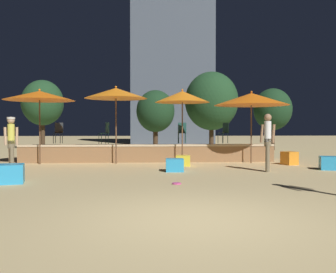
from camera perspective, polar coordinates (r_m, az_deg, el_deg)
ground_plane at (r=5.85m, az=4.62°, el=-12.53°), size 120.00×120.00×0.00m
wooden_deck at (r=16.19m, az=-3.06°, el=-2.48°), size 10.35×2.25×0.73m
patio_umbrella_0 at (r=15.26m, az=12.59°, el=5.56°), size 2.95×2.95×2.86m
patio_umbrella_1 at (r=14.81m, az=-7.94°, el=6.54°), size 2.44×2.44×3.04m
patio_umbrella_2 at (r=14.69m, az=2.20°, el=6.06°), size 2.14×2.14×2.92m
patio_umbrella_3 at (r=15.29m, az=-19.00°, el=5.90°), size 2.68×2.68×2.91m
cube_seat_0 at (r=13.80m, az=2.32°, el=-3.70°), size 0.58×0.58×0.39m
cube_seat_1 at (r=12.05m, az=1.02°, el=-4.37°), size 0.59×0.59×0.41m
cube_seat_2 at (r=14.96m, az=18.01°, el=-3.16°), size 0.63×0.63×0.50m
cube_seat_3 at (r=13.65m, az=23.30°, el=-3.74°), size 0.70×0.70×0.45m
cube_seat_4 at (r=10.29m, az=-22.83°, el=-5.25°), size 0.75×0.75×0.48m
person_0 at (r=12.62m, az=-22.79°, el=-0.65°), size 0.41×0.28×1.75m
person_2 at (r=12.34m, az=14.94°, el=-0.43°), size 0.48×0.30×1.85m
bistro_chair_0 at (r=17.00m, az=-16.35°, el=0.84°), size 0.40×0.40×0.90m
bistro_chair_1 at (r=15.79m, az=-9.49°, el=0.84°), size 0.46×0.46×0.90m
bistro_chair_2 at (r=16.36m, az=2.15°, el=0.88°), size 0.41×0.41×0.90m
bistro_chair_3 at (r=16.59m, az=8.59°, el=0.87°), size 0.47×0.47×0.90m
frisbee_disc at (r=9.37m, az=1.31°, el=-7.16°), size 0.23×0.23×0.03m
background_tree_0 at (r=21.89m, az=-1.92°, el=3.85°), size 2.23×2.23×3.61m
background_tree_1 at (r=23.10m, az=6.64°, el=5.37°), size 3.25×3.25×4.83m
background_tree_2 at (r=26.08m, az=-18.57°, el=4.87°), size 2.72×2.72×4.55m
background_tree_3 at (r=24.41m, az=15.66°, el=3.97°), size 2.39×2.39×3.88m
distant_building at (r=33.86m, az=0.52°, el=10.52°), size 7.16×4.19×13.63m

